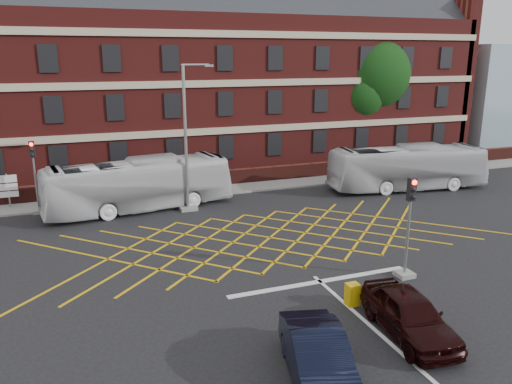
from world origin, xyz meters
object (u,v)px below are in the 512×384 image
object	(u,v)px
street_lamp	(188,162)
utility_cabinet	(352,294)
bus_right	(408,168)
bus_left	(139,185)
traffic_light_near	(408,237)
car_navy	(318,359)
car_maroon	(409,314)
deciduous_tree	(368,80)
traffic_light_far	(36,184)
direction_signs	(8,187)

from	to	relation	value
street_lamp	utility_cabinet	xyz separation A→B (m)	(2.95, -13.87, -2.48)
bus_right	utility_cabinet	xyz separation A→B (m)	(-12.30, -13.28, -1.10)
bus_left	bus_right	size ratio (longest dim) A/B	1.01
utility_cabinet	traffic_light_near	bearing A→B (deg)	22.46
car_navy	car_maroon	xyz separation A→B (m)	(3.97, 1.19, -0.00)
car_maroon	deciduous_tree	distance (m)	31.13
bus_right	traffic_light_far	bearing A→B (deg)	90.60
car_navy	traffic_light_near	world-z (taller)	traffic_light_near
deciduous_tree	bus_right	bearing A→B (deg)	-107.55
car_maroon	utility_cabinet	distance (m)	2.54
car_navy	deciduous_tree	distance (m)	34.19
car_navy	utility_cabinet	size ratio (longest dim) A/B	5.30
street_lamp	direction_signs	xyz separation A→B (m)	(-10.13, 3.80, -1.53)
bus_left	bus_right	bearing A→B (deg)	-103.22
traffic_light_near	street_lamp	xyz separation A→B (m)	(-6.32, 12.48, 1.14)
traffic_light_near	direction_signs	xyz separation A→B (m)	(-16.45, 16.28, -0.39)
bus_right	utility_cabinet	distance (m)	18.13
traffic_light_far	direction_signs	distance (m)	2.19
bus_left	car_navy	bearing A→B (deg)	179.38
utility_cabinet	car_navy	bearing A→B (deg)	-132.30
car_maroon	car_navy	bearing A→B (deg)	-157.09
deciduous_tree	street_lamp	distance (m)	21.68
direction_signs	utility_cabinet	size ratio (longest dim) A/B	2.57
utility_cabinet	street_lamp	bearing A→B (deg)	102.01
car_navy	direction_signs	bearing A→B (deg)	128.54
traffic_light_near	street_lamp	distance (m)	14.03
car_maroon	utility_cabinet	world-z (taller)	car_maroon
traffic_light_near	bus_right	bearing A→B (deg)	53.09
direction_signs	deciduous_tree	bearing A→B (deg)	12.61
bus_left	deciduous_tree	bearing A→B (deg)	-74.83
deciduous_tree	direction_signs	bearing A→B (deg)	-167.39
car_navy	direction_signs	xyz separation A→B (m)	(-9.79, 21.29, 0.63)
car_maroon	utility_cabinet	bearing A→B (deg)	111.80
car_maroon	utility_cabinet	xyz separation A→B (m)	(-0.68, 2.43, -0.32)
car_navy	deciduous_tree	size ratio (longest dim) A/B	0.41
deciduous_tree	utility_cabinet	xyz separation A→B (m)	(-15.73, -24.11, -6.49)
bus_left	direction_signs	xyz separation A→B (m)	(-7.36, 2.77, -0.17)
deciduous_tree	direction_signs	size ratio (longest dim) A/B	5.02
traffic_light_far	car_maroon	bearing A→B (deg)	-57.15
bus_right	direction_signs	world-z (taller)	bus_right
car_maroon	deciduous_tree	bearing A→B (deg)	66.67
car_navy	utility_cabinet	xyz separation A→B (m)	(3.29, 3.62, -0.32)
traffic_light_near	traffic_light_far	xyz separation A→B (m)	(-14.79, 14.90, 0.00)
direction_signs	utility_cabinet	distance (m)	22.01
bus_left	street_lamp	distance (m)	3.25
street_lamp	direction_signs	distance (m)	10.93
traffic_light_near	car_navy	bearing A→B (deg)	-143.05
bus_left	traffic_light_far	bearing A→B (deg)	68.06
car_navy	utility_cabinet	world-z (taller)	car_navy
bus_right	car_navy	distance (m)	23.01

